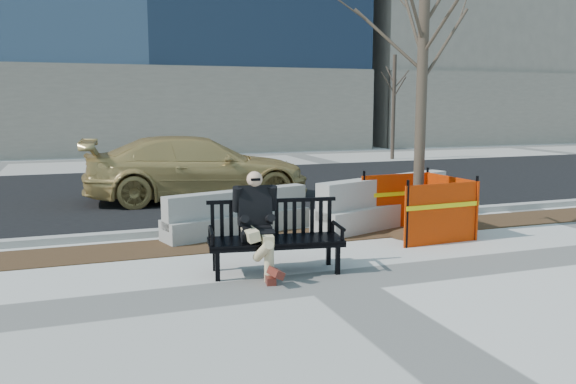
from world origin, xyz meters
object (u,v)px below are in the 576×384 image
at_px(sedan, 199,200).
at_px(jersey_barrier_right, 385,225).
at_px(bench, 276,272).
at_px(tree_fence, 417,235).
at_px(seated_man, 256,272).
at_px(jersey_barrier_left, 238,234).

height_order(sedan, jersey_barrier_right, sedan).
xyz_separation_m(bench, jersey_barrier_right, (3.05, 2.36, 0.00)).
relative_size(sedan, jersey_barrier_right, 1.60).
xyz_separation_m(tree_fence, jersey_barrier_right, (-0.10, 1.00, 0.00)).
xyz_separation_m(bench, seated_man, (-0.26, 0.09, 0.00)).
distance_m(jersey_barrier_left, jersey_barrier_right, 2.92).
bearing_deg(jersey_barrier_right, sedan, 104.34).
bearing_deg(jersey_barrier_left, sedan, 73.69).
xyz_separation_m(seated_man, jersey_barrier_right, (3.31, 2.27, 0.00)).
xyz_separation_m(seated_man, sedan, (0.45, 6.48, 0.00)).
bearing_deg(tree_fence, jersey_barrier_right, 95.78).
height_order(seated_man, jersey_barrier_left, seated_man).
distance_m(bench, jersey_barrier_left, 2.57).
distance_m(sedan, jersey_barrier_right, 5.09).
relative_size(sedan, jersey_barrier_left, 1.90).
distance_m(bench, sedan, 6.57).
bearing_deg(seated_man, tree_fence, 29.20).
xyz_separation_m(sedan, jersey_barrier_right, (2.86, -4.20, 0.00)).
distance_m(bench, jersey_barrier_right, 3.86).
height_order(bench, jersey_barrier_right, bench).
bearing_deg(jersey_barrier_left, tree_fence, -37.22).
xyz_separation_m(seated_man, tree_fence, (3.41, 1.28, 0.00)).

